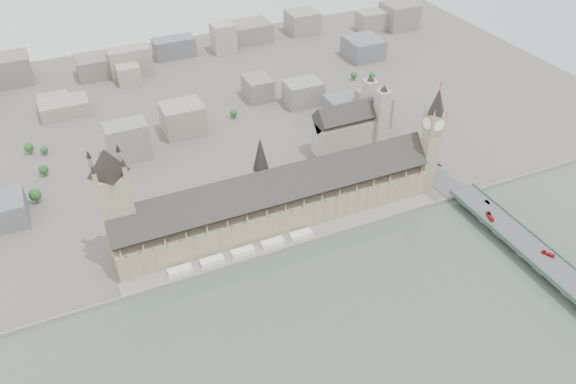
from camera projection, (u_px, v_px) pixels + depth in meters
name	position (u px, v px, depth m)	size (l,w,h in m)	color
ground	(286.00, 236.00, 455.22)	(900.00, 900.00, 0.00)	#595651
embankment_wall	(294.00, 246.00, 443.36)	(600.00, 1.50, 3.00)	slate
river_terrace	(290.00, 241.00, 449.14)	(270.00, 15.00, 2.00)	slate
terrace_tents	(243.00, 252.00, 434.60)	(118.00, 7.00, 4.00)	white
palace_of_westminster	(276.00, 200.00, 456.02)	(265.00, 40.73, 55.44)	tan
elizabeth_tower	(432.00, 134.00, 471.52)	(17.00, 17.00, 107.50)	tan
victoria_tower	(116.00, 202.00, 401.18)	(30.00, 30.00, 100.00)	tan
central_tower	(261.00, 163.00, 436.27)	(13.00, 13.00, 48.00)	gray
westminster_bridge	(519.00, 243.00, 441.30)	(25.00, 325.00, 10.25)	#474749
bridge_parapets	(565.00, 274.00, 405.36)	(25.00, 235.00, 1.15)	#305746
westminster_abbey	(350.00, 127.00, 545.99)	(68.00, 36.00, 64.00)	#A09C90
city_skyline_inland	(197.00, 90.00, 622.90)	(720.00, 360.00, 38.00)	gray
park_trees	(248.00, 191.00, 491.30)	(110.00, 30.00, 15.00)	#1D4819
red_bus_north	(490.00, 217.00, 456.77)	(2.57, 10.97, 3.05)	red
red_bus_south	(548.00, 254.00, 421.61)	(2.20, 9.42, 2.62)	red
car_silver	(487.00, 202.00, 473.45)	(1.71, 4.91, 1.62)	gray
car_approach	(440.00, 165.00, 518.21)	(2.14, 5.26, 1.53)	gray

